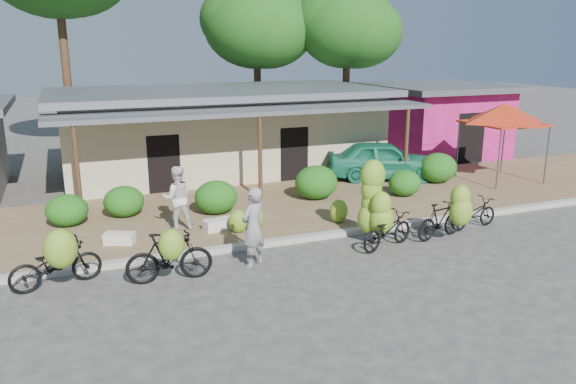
# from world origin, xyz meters

# --- Properties ---
(ground) EXTENTS (100.00, 100.00, 0.00)m
(ground) POSITION_xyz_m (0.00, 0.00, 0.00)
(ground) COLOR #3E3C39
(ground) RESTS_ON ground
(sidewalk) EXTENTS (60.00, 6.00, 0.12)m
(sidewalk) POSITION_xyz_m (0.00, 5.00, 0.06)
(sidewalk) COLOR olive
(sidewalk) RESTS_ON ground
(curb) EXTENTS (60.00, 0.25, 0.15)m
(curb) POSITION_xyz_m (0.00, 2.00, 0.07)
(curb) COLOR #A8A399
(curb) RESTS_ON ground
(shop_main) EXTENTS (13.00, 8.50, 3.35)m
(shop_main) POSITION_xyz_m (0.00, 10.93, 1.72)
(shop_main) COLOR #C3B593
(shop_main) RESTS_ON ground
(shop_pink) EXTENTS (6.00, 6.00, 3.25)m
(shop_pink) POSITION_xyz_m (10.50, 10.99, 1.67)
(shop_pink) COLOR #DA218E
(shop_pink) RESTS_ON ground
(tree_center_right) EXTENTS (5.38, 5.27, 8.05)m
(tree_center_right) POSITION_xyz_m (3.31, 16.61, 6.04)
(tree_center_right) COLOR #4E2E1F
(tree_center_right) RESTS_ON ground
(tree_near_right) EXTENTS (5.02, 4.88, 7.78)m
(tree_near_right) POSITION_xyz_m (7.31, 14.61, 5.92)
(tree_near_right) COLOR #4E2E1F
(tree_near_right) RESTS_ON ground
(hedge_0) EXTENTS (1.15, 1.04, 0.90)m
(hedge_0) POSITION_xyz_m (-5.99, 5.34, 0.57)
(hedge_0) COLOR #165B14
(hedge_0) RESTS_ON sidewalk
(hedge_1) EXTENTS (1.17, 1.06, 0.91)m
(hedge_1) POSITION_xyz_m (-4.41, 5.66, 0.58)
(hedge_1) COLOR #165B14
(hedge_1) RESTS_ON sidewalk
(hedge_2) EXTENTS (1.29, 1.16, 1.00)m
(hedge_2) POSITION_xyz_m (-1.81, 4.94, 0.62)
(hedge_2) COLOR #165B14
(hedge_2) RESTS_ON sidewalk
(hedge_3) EXTENTS (1.42, 1.28, 1.11)m
(hedge_3) POSITION_xyz_m (1.66, 5.32, 0.67)
(hedge_3) COLOR #165B14
(hedge_3) RESTS_ON sidewalk
(hedge_4) EXTENTS (1.11, 1.00, 0.87)m
(hedge_4) POSITION_xyz_m (4.57, 4.56, 0.55)
(hedge_4) COLOR #165B14
(hedge_4) RESTS_ON sidewalk
(hedge_5) EXTENTS (1.40, 1.26, 1.09)m
(hedge_5) POSITION_xyz_m (6.75, 5.70, 0.67)
(hedge_5) COLOR #165B14
(hedge_5) RESTS_ON sidewalk
(red_canopy) EXTENTS (3.50, 3.50, 2.86)m
(red_canopy) POSITION_xyz_m (9.15, 5.19, 2.61)
(red_canopy) COLOR #59595E
(red_canopy) RESTS_ON sidewalk
(bike_far_left) EXTENTS (2.02, 1.46, 1.48)m
(bike_far_left) POSITION_xyz_m (-6.27, 1.22, 0.62)
(bike_far_left) COLOR black
(bike_far_left) RESTS_ON ground
(bike_left) EXTENTS (1.92, 1.21, 1.41)m
(bike_left) POSITION_xyz_m (-3.99, 0.64, 0.63)
(bike_left) COLOR black
(bike_left) RESTS_ON ground
(bike_center) EXTENTS (1.88, 1.38, 2.22)m
(bike_center) POSITION_xyz_m (1.45, 0.99, 0.86)
(bike_center) COLOR black
(bike_center) RESTS_ON ground
(bike_right) EXTENTS (1.72, 1.30, 1.61)m
(bike_right) POSITION_xyz_m (3.29, 0.63, 0.69)
(bike_right) COLOR black
(bike_right) RESTS_ON ground
(bike_far_right) EXTENTS (1.72, 0.79, 0.87)m
(bike_far_right) POSITION_xyz_m (4.64, 1.19, 0.44)
(bike_far_right) COLOR black
(bike_far_right) RESTS_ON ground
(loose_banana_a) EXTENTS (0.51, 0.43, 0.64)m
(loose_banana_a) POSITION_xyz_m (-1.73, 2.98, 0.44)
(loose_banana_a) COLOR #88A82A
(loose_banana_a) RESTS_ON sidewalk
(loose_banana_b) EXTENTS (0.55, 0.46, 0.68)m
(loose_banana_b) POSITION_xyz_m (-1.27, 3.03, 0.46)
(loose_banana_b) COLOR #88A82A
(loose_banana_b) RESTS_ON sidewalk
(loose_banana_c) EXTENTS (0.54, 0.46, 0.67)m
(loose_banana_c) POSITION_xyz_m (1.19, 2.77, 0.45)
(loose_banana_c) COLOR #88A82A
(loose_banana_c) RESTS_ON sidewalk
(sack_near) EXTENTS (0.91, 0.54, 0.30)m
(sack_near) POSITION_xyz_m (-2.14, 3.41, 0.27)
(sack_near) COLOR silver
(sack_near) RESTS_ON sidewalk
(sack_far) EXTENTS (0.84, 0.66, 0.28)m
(sack_far) POSITION_xyz_m (-4.80, 3.28, 0.26)
(sack_far) COLOR silver
(sack_far) RESTS_ON sidewalk
(vendor) EXTENTS (0.83, 0.76, 1.91)m
(vendor) POSITION_xyz_m (-2.00, 0.87, 0.95)
(vendor) COLOR gray
(vendor) RESTS_ON ground
(bystander) EXTENTS (0.94, 0.77, 1.77)m
(bystander) POSITION_xyz_m (-3.16, 3.91, 1.00)
(bystander) COLOR silver
(bystander) RESTS_ON sidewalk
(teal_van) EXTENTS (4.56, 3.13, 1.44)m
(teal_van) POSITION_xyz_m (5.22, 6.97, 0.84)
(teal_van) COLOR #1B7D5C
(teal_van) RESTS_ON sidewalk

